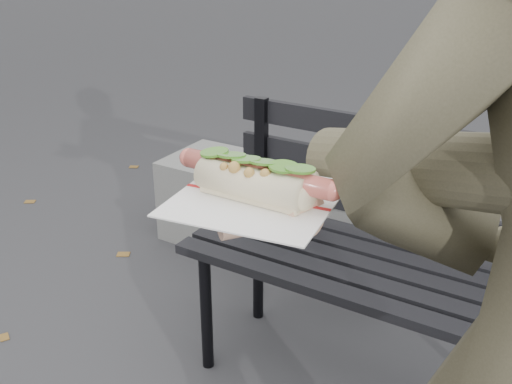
% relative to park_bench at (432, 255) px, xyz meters
% --- Properties ---
extents(park_bench, '(1.50, 0.44, 0.88)m').
position_rel_park_bench_xyz_m(park_bench, '(0.00, 0.00, 0.00)').
color(park_bench, black).
rests_on(park_bench, ground).
extents(concrete_block, '(1.20, 0.40, 0.40)m').
position_rel_park_bench_xyz_m(concrete_block, '(-0.81, 0.59, -0.32)').
color(concrete_block, slate).
rests_on(concrete_block, ground).
extents(held_hotdog, '(0.62, 0.32, 0.20)m').
position_rel_park_bench_xyz_m(held_hotdog, '(0.20, -0.95, 0.63)').
color(held_hotdog, '#44402D').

